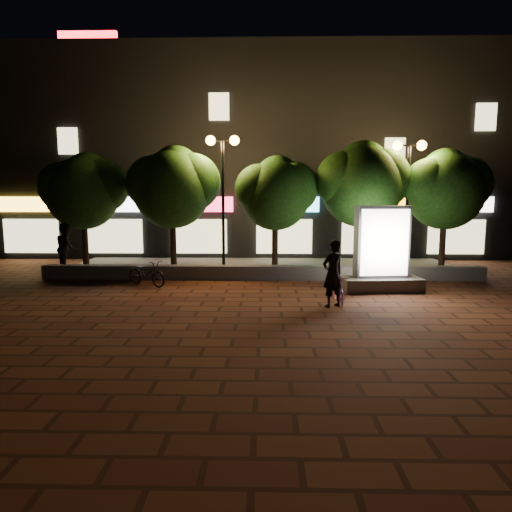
{
  "coord_description": "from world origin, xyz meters",
  "views": [
    {
      "loc": [
        0.15,
        -12.15,
        3.1
      ],
      "look_at": [
        -0.16,
        1.5,
        1.2
      ],
      "focal_mm": 31.65,
      "sensor_mm": 36.0,
      "label": 1
    }
  ],
  "objects_px": {
    "rider": "(333,273)",
    "pedestrian": "(67,248)",
    "ad_kiosk": "(381,256)",
    "tree_right": "(363,181)",
    "street_lamp_left": "(223,169)",
    "tree_left": "(174,185)",
    "tree_far_right": "(446,186)",
    "tree_far_left": "(84,189)",
    "tree_mid": "(277,190)",
    "street_lamp_right": "(408,172)",
    "scooter_parked": "(147,273)",
    "scooter_pink": "(338,289)"
  },
  "relations": [
    {
      "from": "tree_mid",
      "to": "tree_far_right",
      "type": "distance_m",
      "value": 6.5
    },
    {
      "from": "street_lamp_left",
      "to": "tree_far_left",
      "type": "bearing_deg",
      "value": 177.24
    },
    {
      "from": "pedestrian",
      "to": "tree_right",
      "type": "bearing_deg",
      "value": -111.89
    },
    {
      "from": "tree_mid",
      "to": "scooter_parked",
      "type": "relative_size",
      "value": 2.69
    },
    {
      "from": "ad_kiosk",
      "to": "scooter_parked",
      "type": "relative_size",
      "value": 1.63
    },
    {
      "from": "tree_right",
      "to": "ad_kiosk",
      "type": "distance_m",
      "value": 4.01
    },
    {
      "from": "tree_far_left",
      "to": "rider",
      "type": "bearing_deg",
      "value": -31.35
    },
    {
      "from": "tree_right",
      "to": "pedestrian",
      "type": "bearing_deg",
      "value": -176.85
    },
    {
      "from": "ad_kiosk",
      "to": "pedestrian",
      "type": "height_order",
      "value": "ad_kiosk"
    },
    {
      "from": "ad_kiosk",
      "to": "scooter_pink",
      "type": "xyz_separation_m",
      "value": [
        -1.67,
        -2.02,
        -0.66
      ]
    },
    {
      "from": "scooter_pink",
      "to": "street_lamp_right",
      "type": "bearing_deg",
      "value": 55.39
    },
    {
      "from": "tree_right",
      "to": "scooter_parked",
      "type": "relative_size",
      "value": 3.03
    },
    {
      "from": "street_lamp_right",
      "to": "scooter_pink",
      "type": "bearing_deg",
      "value": -123.95
    },
    {
      "from": "street_lamp_left",
      "to": "street_lamp_right",
      "type": "distance_m",
      "value": 7.0
    },
    {
      "from": "tree_mid",
      "to": "pedestrian",
      "type": "xyz_separation_m",
      "value": [
        -8.05,
        -0.63,
        -2.18
      ]
    },
    {
      "from": "tree_far_right",
      "to": "scooter_pink",
      "type": "relative_size",
      "value": 3.27
    },
    {
      "from": "street_lamp_right",
      "to": "scooter_pink",
      "type": "distance_m",
      "value": 6.87
    },
    {
      "from": "rider",
      "to": "tree_far_right",
      "type": "bearing_deg",
      "value": -164.51
    },
    {
      "from": "tree_far_left",
      "to": "tree_mid",
      "type": "height_order",
      "value": "tree_far_left"
    },
    {
      "from": "scooter_pink",
      "to": "rider",
      "type": "height_order",
      "value": "rider"
    },
    {
      "from": "street_lamp_left",
      "to": "ad_kiosk",
      "type": "bearing_deg",
      "value": -28.46
    },
    {
      "from": "tree_right",
      "to": "rider",
      "type": "distance_m",
      "value": 6.33
    },
    {
      "from": "tree_far_right",
      "to": "pedestrian",
      "type": "distance_m",
      "value": 14.75
    },
    {
      "from": "ad_kiosk",
      "to": "tree_left",
      "type": "bearing_deg",
      "value": 156.55
    },
    {
      "from": "tree_far_right",
      "to": "tree_mid",
      "type": "bearing_deg",
      "value": -180.0
    },
    {
      "from": "tree_mid",
      "to": "ad_kiosk",
      "type": "relative_size",
      "value": 1.65
    },
    {
      "from": "tree_mid",
      "to": "tree_right",
      "type": "distance_m",
      "value": 3.32
    },
    {
      "from": "street_lamp_left",
      "to": "ad_kiosk",
      "type": "distance_m",
      "value": 6.76
    },
    {
      "from": "street_lamp_left",
      "to": "street_lamp_right",
      "type": "relative_size",
      "value": 1.04
    },
    {
      "from": "street_lamp_left",
      "to": "pedestrian",
      "type": "bearing_deg",
      "value": -176.54
    },
    {
      "from": "scooter_parked",
      "to": "tree_far_right",
      "type": "bearing_deg",
      "value": -44.16
    },
    {
      "from": "tree_far_left",
      "to": "scooter_parked",
      "type": "relative_size",
      "value": 2.77
    },
    {
      "from": "tree_right",
      "to": "tree_far_right",
      "type": "distance_m",
      "value": 3.2
    },
    {
      "from": "scooter_parked",
      "to": "pedestrian",
      "type": "height_order",
      "value": "pedestrian"
    },
    {
      "from": "tree_far_right",
      "to": "street_lamp_right",
      "type": "bearing_deg",
      "value": -170.39
    },
    {
      "from": "tree_mid",
      "to": "street_lamp_left",
      "type": "bearing_deg",
      "value": -172.69
    },
    {
      "from": "tree_mid",
      "to": "scooter_parked",
      "type": "bearing_deg",
      "value": -148.54
    },
    {
      "from": "tree_right",
      "to": "tree_far_left",
      "type": "bearing_deg",
      "value": -180.0
    },
    {
      "from": "tree_far_left",
      "to": "ad_kiosk",
      "type": "relative_size",
      "value": 1.7
    },
    {
      "from": "tree_left",
      "to": "street_lamp_right",
      "type": "distance_m",
      "value": 8.96
    },
    {
      "from": "tree_mid",
      "to": "street_lamp_left",
      "type": "distance_m",
      "value": 2.22
    },
    {
      "from": "rider",
      "to": "pedestrian",
      "type": "xyz_separation_m",
      "value": [
        -9.48,
        4.81,
        0.11
      ]
    },
    {
      "from": "tree_mid",
      "to": "rider",
      "type": "bearing_deg",
      "value": -75.27
    },
    {
      "from": "tree_right",
      "to": "rider",
      "type": "relative_size",
      "value": 2.72
    },
    {
      "from": "scooter_pink",
      "to": "tree_mid",
      "type": "bearing_deg",
      "value": 106.83
    },
    {
      "from": "tree_right",
      "to": "street_lamp_left",
      "type": "distance_m",
      "value": 5.38
    },
    {
      "from": "ad_kiosk",
      "to": "rider",
      "type": "bearing_deg",
      "value": -129.45
    },
    {
      "from": "ad_kiosk",
      "to": "pedestrian",
      "type": "distance_m",
      "value": 11.63
    },
    {
      "from": "tree_left",
      "to": "pedestrian",
      "type": "distance_m",
      "value": 4.76
    },
    {
      "from": "tree_far_right",
      "to": "rider",
      "type": "height_order",
      "value": "tree_far_right"
    }
  ]
}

